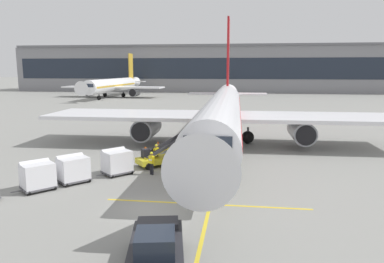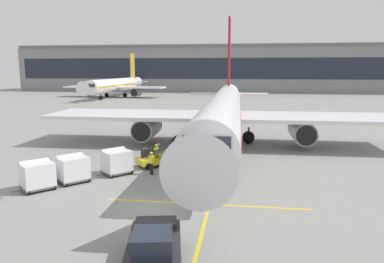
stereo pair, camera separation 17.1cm
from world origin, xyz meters
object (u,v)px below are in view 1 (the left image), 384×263
object	(u,v)px
safety_cone_engine_keepout	(158,145)
baggage_cart_lead	(117,161)
belt_loader	(161,155)
pushback_tug	(156,249)
ground_crew_by_carts	(169,158)
safety_cone_nose_mark	(145,150)
safety_cone_wingtip	(146,151)
baggage_cart_second	(73,168)
baggage_cart_third	(37,175)
parked_airplane	(223,112)
distant_airplane	(113,85)
ground_crew_by_loader	(156,153)
ground_crew_marshaller	(152,162)

from	to	relation	value
safety_cone_engine_keepout	baggage_cart_lead	bearing A→B (deg)	-96.26
belt_loader	baggage_cart_lead	world-z (taller)	belt_loader
pushback_tug	ground_crew_by_carts	xyz separation A→B (m)	(-2.27, 13.80, 0.17)
safety_cone_nose_mark	ground_crew_by_carts	bearing A→B (deg)	-59.06
safety_cone_wingtip	safety_cone_nose_mark	world-z (taller)	safety_cone_wingtip
baggage_cart_second	safety_cone_engine_keepout	size ratio (longest dim) A/B	3.48
baggage_cart_third	belt_loader	bearing A→B (deg)	47.29
ground_crew_by_carts	safety_cone_engine_keepout	world-z (taller)	ground_crew_by_carts
pushback_tug	safety_cone_nose_mark	world-z (taller)	pushback_tug
parked_airplane	safety_cone_nose_mark	world-z (taller)	parked_airplane
safety_cone_wingtip	distant_airplane	size ratio (longest dim) A/B	0.02
baggage_cart_lead	safety_cone_wingtip	size ratio (longest dim) A/B	3.81
belt_loader	safety_cone_nose_mark	xyz separation A→B (m)	(-2.42, 4.06, -0.54)
ground_crew_by_loader	distant_airplane	world-z (taller)	distant_airplane
baggage_cart_third	ground_crew_marshaller	xyz separation A→B (m)	(6.48, 4.39, -0.00)
belt_loader	ground_crew_by_loader	distance (m)	0.41
baggage_cart_lead	belt_loader	bearing A→B (deg)	47.74
parked_airplane	safety_cone_wingtip	world-z (taller)	parked_airplane
ground_crew_by_carts	ground_crew_marshaller	xyz separation A→B (m)	(-1.04, -1.20, 0.00)
safety_cone_wingtip	distant_airplane	world-z (taller)	distant_airplane
safety_cone_wingtip	safety_cone_nose_mark	bearing A→B (deg)	118.19
ground_crew_by_loader	ground_crew_marshaller	world-z (taller)	same
parked_airplane	baggage_cart_second	xyz separation A→B (m)	(-9.54, -14.29, -2.43)
parked_airplane	distant_airplane	bearing A→B (deg)	119.15
parked_airplane	distant_airplane	xyz separation A→B (m)	(-33.23, 59.59, -0.20)
ground_crew_marshaller	safety_cone_engine_keepout	xyz separation A→B (m)	(-1.59, 9.00, -0.64)
ground_crew_by_carts	safety_cone_engine_keepout	distance (m)	8.26
ground_crew_marshaller	safety_cone_wingtip	bearing A→B (deg)	108.18
baggage_cart_lead	pushback_tug	distance (m)	13.71
belt_loader	baggage_cart_second	world-z (taller)	belt_loader
ground_crew_by_carts	distant_airplane	distance (m)	76.16
pushback_tug	ground_crew_marshaller	xyz separation A→B (m)	(-3.32, 12.60, 0.17)
ground_crew_by_carts	distant_airplane	size ratio (longest dim) A/B	0.05
baggage_cart_second	ground_crew_by_loader	bearing A→B (deg)	48.56
ground_crew_by_loader	parked_airplane	bearing A→B (deg)	61.52
safety_cone_wingtip	distant_airplane	bearing A→B (deg)	112.21
baggage_cart_second	ground_crew_marshaller	world-z (taller)	baggage_cart_second
baggage_cart_lead	safety_cone_nose_mark	size ratio (longest dim) A/B	3.92
pushback_tug	safety_cone_nose_mark	bearing A→B (deg)	106.18
safety_cone_engine_keepout	safety_cone_wingtip	bearing A→B (deg)	-101.47
parked_airplane	belt_loader	distance (m)	10.38
ground_crew_marshaller	safety_cone_wingtip	size ratio (longest dim) A/B	2.60
belt_loader	ground_crew_by_carts	world-z (taller)	belt_loader
ground_crew_by_carts	ground_crew_by_loader	bearing A→B (deg)	131.12
ground_crew_by_loader	distant_airplane	distance (m)	74.26
ground_crew_by_loader	baggage_cart_third	bearing A→B (deg)	-131.14
ground_crew_marshaller	distant_airplane	bearing A→B (deg)	111.86
baggage_cart_lead	safety_cone_engine_keepout	xyz separation A→B (m)	(1.01, 9.23, -0.64)
parked_airplane	safety_cone_engine_keepout	distance (m)	7.44
ground_crew_by_loader	safety_cone_nose_mark	bearing A→B (deg)	116.48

